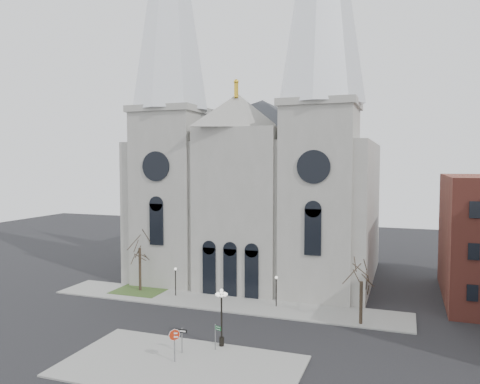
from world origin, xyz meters
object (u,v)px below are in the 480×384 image
(globe_lamp, at_px, (222,310))
(street_name_sign, at_px, (216,335))
(stop_sign, at_px, (174,338))
(one_way_sign, at_px, (182,336))

(globe_lamp, height_order, street_name_sign, globe_lamp)
(stop_sign, distance_m, globe_lamp, 4.86)
(stop_sign, height_order, street_name_sign, stop_sign)
(globe_lamp, xyz_separation_m, street_name_sign, (-0.11, -0.94, -1.79))
(stop_sign, relative_size, street_name_sign, 1.22)
(one_way_sign, bearing_deg, globe_lamp, 40.05)
(globe_lamp, bearing_deg, one_way_sign, -135.60)
(stop_sign, xyz_separation_m, one_way_sign, (-0.24, 1.73, -0.44))
(globe_lamp, relative_size, street_name_sign, 2.29)
(stop_sign, bearing_deg, globe_lamp, 40.79)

